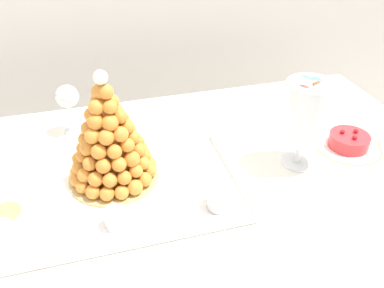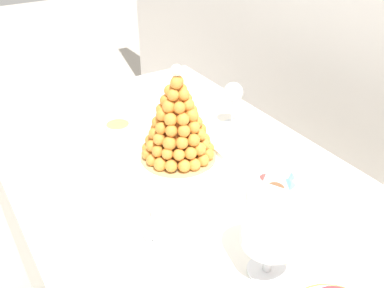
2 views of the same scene
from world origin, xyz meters
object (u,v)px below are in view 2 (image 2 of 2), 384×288
at_px(dessert_cup_centre, 163,211).
at_px(serving_tray, 156,162).
at_px(croquembouche, 178,123).
at_px(dessert_cup_mid_left, 124,165).
at_px(macaron_goblet, 274,215).
at_px(wine_glass, 233,94).
at_px(creme_brulee_ramekin, 118,127).
at_px(dessert_cup_left, 95,130).

bearing_deg(dessert_cup_centre, serving_tray, 156.09).
bearing_deg(croquembouche, dessert_cup_mid_left, -95.16).
bearing_deg(macaron_goblet, dessert_cup_mid_left, -167.84).
xyz_separation_m(dessert_cup_centre, wine_glass, (-0.34, 0.46, 0.09)).
xyz_separation_m(dessert_cup_mid_left, creme_brulee_ramekin, (-0.25, 0.09, -0.01)).
height_order(croquembouche, dessert_cup_centre, croquembouche).
height_order(creme_brulee_ramekin, wine_glass, wine_glass).
relative_size(dessert_cup_left, macaron_goblet, 0.23).
distance_m(serving_tray, wine_glass, 0.38).
relative_size(serving_tray, creme_brulee_ramekin, 7.51).
bearing_deg(wine_glass, serving_tray, -76.63).
distance_m(croquembouche, creme_brulee_ramekin, 0.30).
xyz_separation_m(serving_tray, dessert_cup_centre, (0.25, -0.11, 0.03)).
relative_size(serving_tray, croquembouche, 2.14).
relative_size(serving_tray, dessert_cup_mid_left, 13.52).
xyz_separation_m(dessert_cup_mid_left, dessert_cup_centre, (0.25, -0.00, 0.00)).
xyz_separation_m(croquembouche, dessert_cup_mid_left, (-0.02, -0.18, -0.10)).
relative_size(dessert_cup_left, dessert_cup_mid_left, 1.24).
bearing_deg(croquembouche, dessert_cup_centre, -37.55).
bearing_deg(macaron_goblet, dessert_cup_centre, -157.17).
distance_m(dessert_cup_left, dessert_cup_centre, 0.50).
bearing_deg(croquembouche, wine_glass, 109.37).
bearing_deg(dessert_cup_left, croquembouche, 34.11).
relative_size(serving_tray, dessert_cup_centre, 10.67).
height_order(dessert_cup_mid_left, creme_brulee_ramekin, dessert_cup_mid_left).
distance_m(dessert_cup_left, macaron_goblet, 0.79).
bearing_deg(creme_brulee_ramekin, macaron_goblet, 1.90).
bearing_deg(wine_glass, creme_brulee_ramekin, -113.81).
distance_m(dessert_cup_left, creme_brulee_ramekin, 0.09).
height_order(dessert_cup_mid_left, macaron_goblet, macaron_goblet).
height_order(macaron_goblet, wine_glass, macaron_goblet).
bearing_deg(serving_tray, creme_brulee_ramekin, -175.19).
height_order(dessert_cup_centre, creme_brulee_ramekin, dessert_cup_centre).
distance_m(dessert_cup_mid_left, dessert_cup_centre, 0.25).
height_order(croquembouche, wine_glass, croquembouche).
distance_m(serving_tray, croquembouche, 0.14).
bearing_deg(serving_tray, dessert_cup_centre, -23.91).
height_order(serving_tray, macaron_goblet, macaron_goblet).
bearing_deg(serving_tray, dessert_cup_left, -156.48).
xyz_separation_m(croquembouche, dessert_cup_centre, (0.24, -0.18, -0.10)).
xyz_separation_m(serving_tray, wine_glass, (-0.08, 0.35, 0.11)).
xyz_separation_m(dessert_cup_left, dessert_cup_mid_left, (0.24, -0.00, -0.01)).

